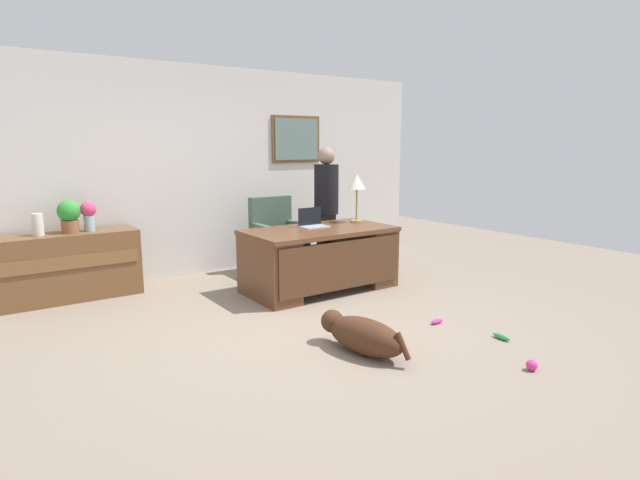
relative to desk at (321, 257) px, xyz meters
The scene contains 15 objects.
ground_plane 1.28m from the desk, 128.58° to the right, with size 12.00×12.00×0.00m, color gray.
back_wall 2.05m from the desk, 114.31° to the left, with size 7.00×0.16×2.70m.
desk is the anchor object (origin of this frame).
credenza 2.81m from the desk, 152.52° to the left, with size 1.46×0.50×0.75m.
armchair 1.03m from the desk, 89.84° to the left, with size 0.60×0.59×1.01m.
person_standing 0.97m from the desk, 50.19° to the left, with size 0.32×0.32×1.66m.
dog_lying 1.93m from the desk, 114.70° to the right, with size 0.44×0.91×0.30m.
laptop 0.43m from the desk, 88.96° to the left, with size 0.32×0.22×0.22m.
desk_lamp 1.06m from the desk, 14.66° to the left, with size 0.22×0.22×0.60m.
vase_with_flowers 2.66m from the desk, 150.04° to the left, with size 0.17×0.17×0.33m.
vase_empty 3.09m from the desk, 154.82° to the left, with size 0.12×0.12×0.23m, color silver.
potted_plant 2.83m from the desk, 152.09° to the left, with size 0.24×0.24×0.36m.
dog_toy_ball 2.78m from the desk, 89.13° to the right, with size 0.09×0.09×0.09m, color #D8338C.
dog_toy_bone 2.29m from the desk, 79.76° to the right, with size 0.18×0.05×0.05m, color green.
dog_toy_plush 1.67m from the desk, 81.64° to the right, with size 0.15×0.05×0.05m, color #D8338C.
Camera 1 is at (-2.65, -3.93, 1.71)m, focal length 29.11 mm.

